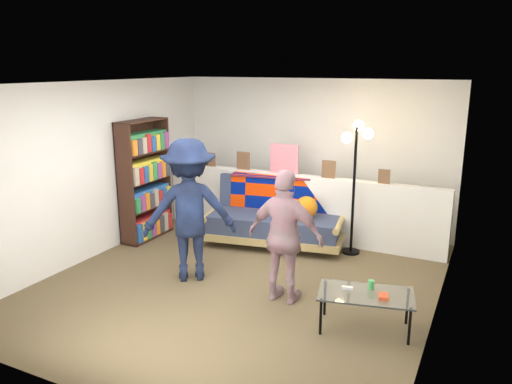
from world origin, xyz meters
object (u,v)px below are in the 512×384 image
at_px(floor_lamp, 356,161).
at_px(person_left, 189,210).
at_px(bookshelf, 145,184).
at_px(futon_sofa, 277,217).
at_px(person_right, 285,237).
at_px(coffee_table, 366,296).

relative_size(floor_lamp, person_left, 1.06).
distance_m(bookshelf, floor_lamp, 3.16).
relative_size(bookshelf, person_left, 1.03).
distance_m(futon_sofa, bookshelf, 2.07).
bearing_deg(person_right, floor_lamp, -96.64).
height_order(futon_sofa, bookshelf, bookshelf).
xyz_separation_m(bookshelf, floor_lamp, (3.03, 0.76, 0.48)).
bearing_deg(person_right, coffee_table, 168.58).
relative_size(coffee_table, person_left, 0.58).
xyz_separation_m(bookshelf, person_left, (1.45, -0.98, 0.03)).
bearing_deg(bookshelf, futon_sofa, 18.50).
relative_size(futon_sofa, bookshelf, 1.18).
distance_m(futon_sofa, person_left, 1.75).
xyz_separation_m(floor_lamp, person_right, (-0.28, -1.81, -0.57)).
bearing_deg(coffee_table, person_right, 166.53).
relative_size(futon_sofa, person_right, 1.41).
bearing_deg(person_left, coffee_table, 137.00).
bearing_deg(futon_sofa, coffee_table, -46.61).
height_order(coffee_table, floor_lamp, floor_lamp).
bearing_deg(futon_sofa, person_left, -105.91).
height_order(floor_lamp, person_right, floor_lamp).
bearing_deg(coffee_table, futon_sofa, 133.39).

